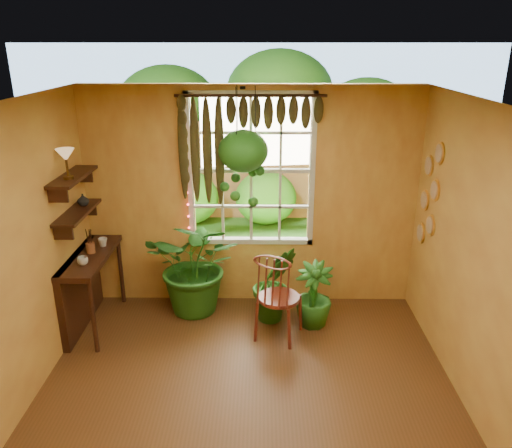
{
  "coord_description": "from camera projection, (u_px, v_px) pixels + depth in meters",
  "views": [
    {
      "loc": [
        0.13,
        -3.5,
        3.16
      ],
      "look_at": [
        0.07,
        1.15,
        1.44
      ],
      "focal_mm": 35.0,
      "sensor_mm": 36.0,
      "label": 1
    }
  ],
  "objects": [
    {
      "name": "cup_b",
      "position": [
        103.0,
        242.0,
        5.8
      ],
      "size": [
        0.13,
        0.13,
        0.1
      ],
      "primitive_type": "imported",
      "rotation": [
        0.0,
        0.0,
        -0.25
      ],
      "color": "beige",
      "rests_on": "counter_ledge"
    },
    {
      "name": "wall_right",
      "position": [
        501.0,
        287.0,
        3.89
      ],
      "size": [
        0.0,
        4.5,
        4.5
      ],
      "primitive_type": "plane",
      "rotation": [
        1.57,
        0.0,
        -1.57
      ],
      "color": "#E2B14D",
      "rests_on": "floor"
    },
    {
      "name": "potted_plant_mid",
      "position": [
        275.0,
        283.0,
        5.86
      ],
      "size": [
        0.61,
        0.54,
        0.95
      ],
      "primitive_type": "imported",
      "rotation": [
        0.0,
        0.0,
        0.25
      ],
      "color": "#235216",
      "rests_on": "floor"
    },
    {
      "name": "string_lights",
      "position": [
        186.0,
        168.0,
        5.84
      ],
      "size": [
        0.03,
        0.03,
        1.54
      ],
      "primitive_type": null,
      "color": "#FF2633",
      "rests_on": "window"
    },
    {
      "name": "shelf_lower",
      "position": [
        78.0,
        212.0,
        5.42
      ],
      "size": [
        0.25,
        0.9,
        0.04
      ],
      "primitive_type": "cube",
      "color": "#33180D",
      "rests_on": "wall_left"
    },
    {
      "name": "brush_jar",
      "position": [
        90.0,
        241.0,
        5.59
      ],
      "size": [
        0.1,
        0.1,
        0.36
      ],
      "color": "brown",
      "rests_on": "counter_ledge"
    },
    {
      "name": "valance_vine",
      "position": [
        243.0,
        123.0,
        5.62
      ],
      "size": [
        1.7,
        0.12,
        1.1
      ],
      "color": "#33180D",
      "rests_on": "window"
    },
    {
      "name": "potted_plant_right",
      "position": [
        313.0,
        295.0,
        5.77
      ],
      "size": [
        0.52,
        0.52,
        0.78
      ],
      "primitive_type": "imported",
      "rotation": [
        0.0,
        0.0,
        -0.21
      ],
      "color": "#235216",
      "rests_on": "floor"
    },
    {
      "name": "window",
      "position": [
        251.0,
        171.0,
        5.93
      ],
      "size": [
        1.52,
        0.1,
        1.86
      ],
      "color": "silver",
      "rests_on": "wall_back"
    },
    {
      "name": "counter_ledge",
      "position": [
        84.0,
        282.0,
        5.72
      ],
      "size": [
        0.4,
        1.2,
        0.9
      ],
      "color": "#33180D",
      "rests_on": "floor"
    },
    {
      "name": "wall_plates",
      "position": [
        429.0,
        195.0,
        5.5
      ],
      "size": [
        0.04,
        0.32,
        1.1
      ],
      "primitive_type": null,
      "color": "beige",
      "rests_on": "wall_right"
    },
    {
      "name": "potted_plant_left",
      "position": [
        198.0,
        264.0,
        6.0
      ],
      "size": [
        1.3,
        1.19,
        1.24
      ],
      "primitive_type": "imported",
      "rotation": [
        0.0,
        0.0,
        -0.21
      ],
      "color": "#235216",
      "rests_on": "floor"
    },
    {
      "name": "tiffany_lamp",
      "position": [
        66.0,
        157.0,
        5.05
      ],
      "size": [
        0.19,
        0.19,
        0.31
      ],
      "color": "#553918",
      "rests_on": "shelf_upper"
    },
    {
      "name": "ceiling",
      "position": [
        243.0,
        111.0,
        3.45
      ],
      "size": [
        4.5,
        4.5,
        0.0
      ],
      "primitive_type": "plane",
      "rotation": [
        3.14,
        0.0,
        0.0
      ],
      "color": "silver",
      "rests_on": "wall_back"
    },
    {
      "name": "shelf_upper",
      "position": [
        73.0,
        177.0,
        5.28
      ],
      "size": [
        0.25,
        0.9,
        0.04
      ],
      "primitive_type": "cube",
      "color": "#33180D",
      "rests_on": "wall_left"
    },
    {
      "name": "cup_a",
      "position": [
        83.0,
        261.0,
        5.32
      ],
      "size": [
        0.13,
        0.13,
        0.09
      ],
      "primitive_type": "imported",
      "rotation": [
        0.0,
        0.0,
        0.14
      ],
      "color": "silver",
      "rests_on": "counter_ledge"
    },
    {
      "name": "backyard",
      "position": [
        267.0,
        136.0,
        10.38
      ],
      "size": [
        14.0,
        10.0,
        12.0
      ],
      "color": "#255117",
      "rests_on": "ground"
    },
    {
      "name": "hanging_basket",
      "position": [
        243.0,
        157.0,
        5.6
      ],
      "size": [
        0.56,
        0.56,
        1.33
      ],
      "color": "black",
      "rests_on": "ceiling"
    },
    {
      "name": "wall_back",
      "position": [
        251.0,
        199.0,
        6.03
      ],
      "size": [
        4.0,
        0.0,
        4.0
      ],
      "primitive_type": "plane",
      "rotation": [
        1.57,
        0.0,
        0.0
      ],
      "color": "#E2B14D",
      "rests_on": "floor"
    },
    {
      "name": "floor",
      "position": [
        246.0,
        422.0,
        4.38
      ],
      "size": [
        4.5,
        4.5,
        0.0
      ],
      "primitive_type": "plane",
      "color": "brown",
      "rests_on": "ground"
    },
    {
      "name": "windsor_chair",
      "position": [
        278.0,
        309.0,
        5.53
      ],
      "size": [
        0.6,
        0.61,
        1.23
      ],
      "rotation": [
        0.0,
        0.0,
        -0.39
      ],
      "color": "maroon",
      "rests_on": "floor"
    },
    {
      "name": "shelf_vase",
      "position": [
        83.0,
        200.0,
        5.57
      ],
      "size": [
        0.14,
        0.14,
        0.13
      ],
      "primitive_type": "imported",
      "rotation": [
        0.0,
        0.0,
        -0.1
      ],
      "color": "#B2AD99",
      "rests_on": "shelf_lower"
    }
  ]
}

